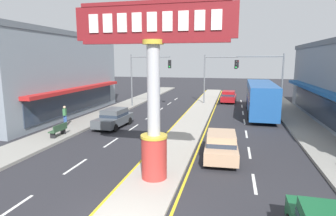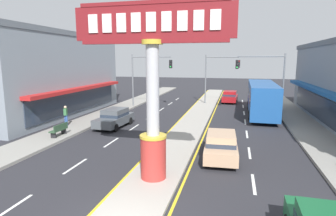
{
  "view_description": "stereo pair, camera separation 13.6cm",
  "coord_description": "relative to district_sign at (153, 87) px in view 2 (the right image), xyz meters",
  "views": [
    {
      "loc": [
        3.43,
        -7.68,
        5.55
      ],
      "look_at": [
        -0.48,
        8.91,
        2.6
      ],
      "focal_mm": 29.76,
      "sensor_mm": 36.0,
      "label": 1
    },
    {
      "loc": [
        3.56,
        -7.65,
        5.55
      ],
      "look_at": [
        -0.48,
        8.91,
        2.6
      ],
      "focal_mm": 29.76,
      "sensor_mm": 36.0,
      "label": 2
    }
  ],
  "objects": [
    {
      "name": "sidewalk_right",
      "position": [
        9.26,
        11.91,
        -4.28
      ],
      "size": [
        2.86,
        60.0,
        0.18
      ],
      "primitive_type": "cube",
      "color": "gray",
      "rests_on": "ground"
    },
    {
      "name": "street_bench",
      "position": [
        -8.57,
        5.17,
        -3.72
      ],
      "size": [
        0.48,
        1.6,
        0.88
      ],
      "color": "#2D4C33",
      "rests_on": "sidewalk_left"
    },
    {
      "name": "traffic_light_median_far",
      "position": [
        1.35,
        23.32,
        -0.18
      ],
      "size": [
        4.2,
        0.46,
        6.2
      ],
      "color": "slate",
      "rests_on": "ground"
    },
    {
      "name": "sedan_far_right_lane",
      "position": [
        2.89,
        3.71,
        -3.58
      ],
      "size": [
        2.0,
        4.38,
        1.53
      ],
      "color": "tan",
      "rests_on": "ground"
    },
    {
      "name": "sidewalk_left",
      "position": [
        -9.26,
        11.91,
        -4.28
      ],
      "size": [
        2.86,
        60.0,
        0.18
      ],
      "primitive_type": "cube",
      "color": "gray",
      "rests_on": "ground"
    },
    {
      "name": "storefront_left",
      "position": [
        -15.1,
        12.79,
        -0.26
      ],
      "size": [
        8.0,
        18.5,
        8.23
      ],
      "color": "gray",
      "rests_on": "ground"
    },
    {
      "name": "median_strip",
      "position": [
        0.0,
        13.91,
        -4.3
      ],
      "size": [
        2.47,
        52.0,
        0.14
      ],
      "primitive_type": "cube",
      "color": "#A39E93",
      "rests_on": "ground"
    },
    {
      "name": "district_sign",
      "position": [
        0.0,
        0.0,
        0.0
      ],
      "size": [
        7.09,
        1.23,
        7.87
      ],
      "color": "#B7332D",
      "rests_on": "median_strip"
    },
    {
      "name": "bus_near_right_lane",
      "position": [
        6.18,
        17.67,
        -2.5
      ],
      "size": [
        2.75,
        11.25,
        3.26
      ],
      "color": "#1E5199",
      "rests_on": "ground"
    },
    {
      "name": "traffic_light_right_side",
      "position": [
        6.47,
        18.27,
        -0.12
      ],
      "size": [
        4.86,
        0.46,
        6.2
      ],
      "color": "slate",
      "rests_on": "ground"
    },
    {
      "name": "lane_markings",
      "position": [
        0.0,
        12.56,
        -4.37
      ],
      "size": [
        9.21,
        52.0,
        0.01
      ],
      "color": "silver",
      "rests_on": "ground"
    },
    {
      "name": "sedan_far_left_oncoming",
      "position": [
        2.88,
        25.48,
        -3.58
      ],
      "size": [
        2.0,
        4.38,
        1.53
      ],
      "color": "maroon",
      "rests_on": "ground"
    },
    {
      "name": "pedestrian_far_side",
      "position": [
        -9.94,
        8.06,
        -3.24
      ],
      "size": [
        0.33,
        0.45,
        1.67
      ],
      "color": "#2D4C8C",
      "rests_on": "sidewalk_left"
    },
    {
      "name": "traffic_light_left_side",
      "position": [
        -6.47,
        19.04,
        -0.12
      ],
      "size": [
        4.86,
        0.46,
        6.2
      ],
      "color": "slate",
      "rests_on": "ground"
    },
    {
      "name": "sedan_near_left_lane",
      "position": [
        -6.18,
        9.3,
        -3.58
      ],
      "size": [
        2.03,
        4.4,
        1.53
      ],
      "color": "#4C5156",
      "rests_on": "ground"
    }
  ]
}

